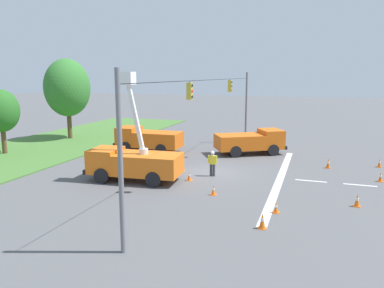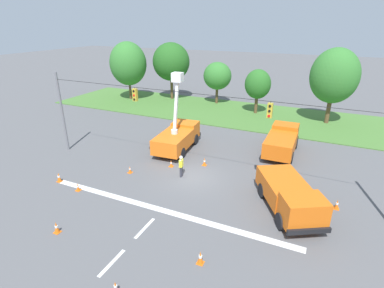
% 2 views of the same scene
% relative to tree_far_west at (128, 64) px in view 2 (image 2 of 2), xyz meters
% --- Properties ---
extents(ground_plane, '(200.00, 200.00, 0.00)m').
position_rel_tree_far_west_xyz_m(ground_plane, '(19.11, -18.55, -5.38)').
color(ground_plane, '#565659').
extents(grass_verge, '(56.00, 12.00, 0.10)m').
position_rel_tree_far_west_xyz_m(grass_verge, '(19.11, -0.55, -5.33)').
color(grass_verge, '#477533').
rests_on(grass_verge, ground).
extents(lane_markings, '(17.60, 15.25, 0.01)m').
position_rel_tree_far_west_xyz_m(lane_markings, '(19.11, -24.87, -5.38)').
color(lane_markings, silver).
rests_on(lane_markings, ground).
extents(signal_gantry, '(26.20, 0.33, 7.20)m').
position_rel_tree_far_west_xyz_m(signal_gantry, '(19.16, -18.56, -1.13)').
color(signal_gantry, slate).
rests_on(signal_gantry, ground).
extents(tree_far_west, '(5.45, 5.26, 8.56)m').
position_rel_tree_far_west_xyz_m(tree_far_west, '(0.00, 0.00, 0.00)').
color(tree_far_west, brown).
rests_on(tree_far_west, ground).
extents(tree_west, '(5.52, 5.23, 8.41)m').
position_rel_tree_far_west_xyz_m(tree_west, '(5.70, 2.83, 0.25)').
color(tree_west, brown).
rests_on(tree_west, ground).
extents(tree_centre, '(4.00, 3.57, 5.96)m').
position_rel_tree_far_west_xyz_m(tree_centre, '(12.93, 3.14, -1.37)').
color(tree_centre, brown).
rests_on(tree_centre, ground).
extents(tree_east, '(3.29, 2.82, 5.72)m').
position_rel_tree_far_west_xyz_m(tree_east, '(19.33, 0.53, -1.55)').
color(tree_east, brown).
rests_on(tree_east, ground).
extents(tree_far_east, '(5.25, 4.61, 8.65)m').
position_rel_tree_far_west_xyz_m(tree_far_east, '(27.92, 0.00, 0.18)').
color(tree_far_east, brown).
rests_on(tree_far_east, ground).
extents(utility_truck_bucket_lift, '(2.97, 6.40, 7.13)m').
position_rel_tree_far_west_xyz_m(utility_truck_bucket_lift, '(15.50, -14.18, -4.03)').
color(utility_truck_bucket_lift, orange).
rests_on(utility_truck_bucket_lift, ground).
extents(utility_truck_support_near, '(2.56, 6.07, 2.20)m').
position_rel_tree_far_west_xyz_m(utility_truck_support_near, '(24.49, -10.97, -4.19)').
color(utility_truck_support_near, orange).
rests_on(utility_truck_support_near, ground).
extents(utility_truck_support_far, '(5.16, 6.44, 2.14)m').
position_rel_tree_far_west_xyz_m(utility_truck_support_far, '(26.46, -20.09, -4.22)').
color(utility_truck_support_far, orange).
rests_on(utility_truck_support_far, ground).
extents(road_worker, '(0.29, 0.65, 1.77)m').
position_rel_tree_far_west_xyz_m(road_worker, '(18.22, -18.85, -4.38)').
color(road_worker, '#383842').
rests_on(road_worker, ground).
extents(traffic_cone_foreground_left, '(0.36, 0.36, 0.69)m').
position_rel_tree_far_west_xyz_m(traffic_cone_foreground_left, '(29.28, -18.52, -5.05)').
color(traffic_cone_foreground_left, orange).
rests_on(traffic_cone_foreground_left, ground).
extents(traffic_cone_foreground_right, '(0.36, 0.36, 0.71)m').
position_rel_tree_far_west_xyz_m(traffic_cone_foreground_right, '(14.75, -27.82, -5.03)').
color(traffic_cone_foreground_right, orange).
rests_on(traffic_cone_foreground_right, ground).
extents(traffic_cone_mid_right, '(0.36, 0.36, 0.76)m').
position_rel_tree_far_west_xyz_m(traffic_cone_mid_right, '(10.21, -23.44, -5.01)').
color(traffic_cone_mid_right, orange).
rests_on(traffic_cone_mid_right, ground).
extents(traffic_cone_near_bucket, '(0.36, 0.36, 0.58)m').
position_rel_tree_far_west_xyz_m(traffic_cone_near_bucket, '(12.45, -23.82, -5.11)').
color(traffic_cone_near_bucket, orange).
rests_on(traffic_cone_near_bucket, ground).
extents(traffic_cone_lane_edge_a, '(0.36, 0.36, 0.74)m').
position_rel_tree_far_west_xyz_m(traffic_cone_lane_edge_a, '(23.16, -26.53, -5.02)').
color(traffic_cone_lane_edge_a, orange).
rests_on(traffic_cone_lane_edge_a, ground).
extents(traffic_cone_lane_edge_b, '(0.36, 0.36, 0.69)m').
position_rel_tree_far_west_xyz_m(traffic_cone_lane_edge_b, '(19.11, -16.29, -5.05)').
color(traffic_cone_lane_edge_b, orange).
rests_on(traffic_cone_lane_edge_b, ground).
extents(traffic_cone_far_left, '(0.36, 0.36, 0.59)m').
position_rel_tree_far_west_xyz_m(traffic_cone_far_left, '(16.68, -17.67, -5.10)').
color(traffic_cone_far_left, orange).
rests_on(traffic_cone_far_left, ground).
extents(traffic_cone_far_right, '(0.36, 0.36, 0.63)m').
position_rel_tree_far_west_xyz_m(traffic_cone_far_right, '(20.42, -29.72, -5.08)').
color(traffic_cone_far_right, orange).
rests_on(traffic_cone_far_right, ground).
extents(traffic_cone_centre_line, '(0.36, 0.36, 0.59)m').
position_rel_tree_far_west_xyz_m(traffic_cone_centre_line, '(14.21, -20.02, -5.11)').
color(traffic_cone_centre_line, orange).
rests_on(traffic_cone_centre_line, ground).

